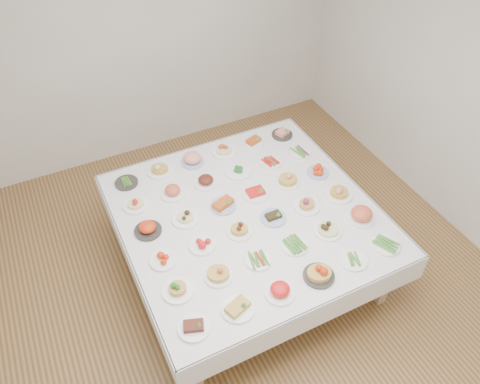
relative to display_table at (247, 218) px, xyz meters
name	(u,v)px	position (x,y,z in m)	size (l,w,h in m)	color
room_envelope	(232,134)	(-0.24, -0.20, 1.15)	(5.02, 5.02, 2.81)	olive
display_table	(247,218)	(0.00, 0.00, 0.00)	(2.22, 2.22, 0.75)	white
dish_0	(194,326)	(-0.87, -0.86, 0.10)	(0.23, 0.23, 0.09)	white
dish_1	(238,306)	(-0.52, -0.86, 0.11)	(0.24, 0.24, 0.11)	white
dish_2	(280,290)	(-0.17, -0.87, 0.12)	(0.23, 0.23, 0.12)	white
dish_3	(320,271)	(0.18, -0.87, 0.14)	(0.27, 0.26, 0.16)	#2B2926
dish_4	(353,260)	(0.52, -0.87, 0.09)	(0.22, 0.22, 0.05)	white
dish_5	(386,244)	(0.85, -0.86, 0.09)	(0.26, 0.24, 0.06)	white
dish_6	(177,287)	(-0.86, -0.51, 0.12)	(0.24, 0.24, 0.13)	white
dish_7	(218,272)	(-0.52, -0.52, 0.13)	(0.23, 0.22, 0.13)	white
dish_8	(258,260)	(-0.17, -0.53, 0.09)	(0.21, 0.21, 0.05)	white
dish_9	(295,245)	(0.17, -0.52, 0.09)	(0.23, 0.23, 0.06)	white
dish_10	(328,227)	(0.51, -0.51, 0.13)	(0.23, 0.23, 0.14)	white
dish_11	(362,214)	(0.86, -0.51, 0.14)	(0.24, 0.24, 0.14)	white
dish_12	(163,258)	(-0.86, -0.18, 0.10)	(0.22, 0.22, 0.09)	white
dish_13	(202,243)	(-0.51, -0.17, 0.11)	(0.23, 0.23, 0.10)	white
dish_14	(239,229)	(-0.17, -0.18, 0.12)	(0.21, 0.21, 0.12)	white
dish_15	(273,216)	(0.17, -0.17, 0.11)	(0.23, 0.23, 0.10)	#4C66B2
dish_16	(307,203)	(0.51, -0.18, 0.12)	(0.23, 0.23, 0.13)	white
dish_17	(340,190)	(0.86, -0.18, 0.14)	(0.26, 0.25, 0.15)	white
dish_18	(147,227)	(-0.87, 0.18, 0.12)	(0.23, 0.23, 0.12)	#2B2926
dish_19	(185,215)	(-0.53, 0.16, 0.13)	(0.24, 0.24, 0.13)	white
dish_20	(223,203)	(-0.16, 0.16, 0.11)	(0.23, 0.23, 0.11)	#4C66B2
dish_21	(256,191)	(0.17, 0.17, 0.12)	(0.24, 0.24, 0.12)	white
dish_22	(288,179)	(0.52, 0.18, 0.12)	(0.22, 0.22, 0.13)	white
dish_23	(318,171)	(0.86, 0.17, 0.10)	(0.21, 0.21, 0.08)	#4C66B2
dish_24	(135,202)	(-0.87, 0.52, 0.12)	(0.23, 0.23, 0.12)	white
dish_25	(173,190)	(-0.51, 0.52, 0.12)	(0.23, 0.23, 0.12)	white
dish_26	(206,180)	(-0.18, 0.52, 0.12)	(0.22, 0.22, 0.12)	white
dish_27	(238,170)	(0.17, 0.53, 0.10)	(0.25, 0.25, 0.10)	white
dish_28	(270,162)	(0.52, 0.51, 0.09)	(0.22, 0.22, 0.05)	white
dish_29	(300,152)	(0.87, 0.51, 0.09)	(0.22, 0.22, 0.06)	white
dish_30	(126,182)	(-0.86, 0.86, 0.08)	(0.22, 0.22, 0.05)	#2B2926
dish_31	(159,167)	(-0.52, 0.87, 0.14)	(0.27, 0.26, 0.15)	white
dish_32	(192,157)	(-0.18, 0.86, 0.14)	(0.23, 0.23, 0.15)	#4C66B2
dish_33	(224,148)	(0.17, 0.86, 0.13)	(0.24, 0.24, 0.14)	white
dish_34	(253,141)	(0.52, 0.87, 0.11)	(0.21, 0.21, 0.10)	white
dish_35	(282,133)	(0.86, 0.86, 0.10)	(0.22, 0.22, 0.09)	#2B2926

